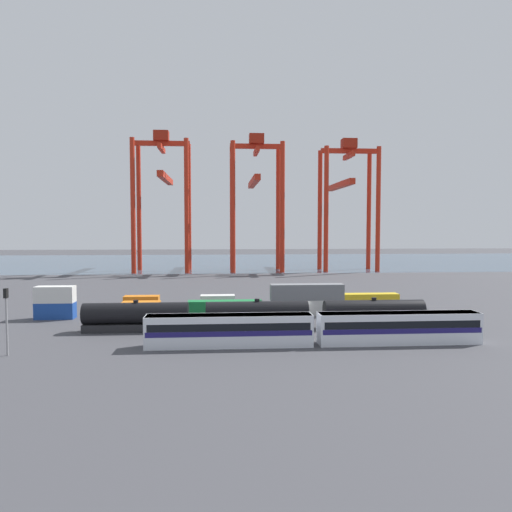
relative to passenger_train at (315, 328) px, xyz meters
The scene contains 18 objects.
ground_plane 59.20m from the passenger_train, 88.31° to the left, with size 420.00×420.00×0.00m, color #424247.
harbour_water 150.11m from the passenger_train, 89.33° to the left, with size 400.00×110.00×0.01m, color #384C60.
passenger_train is the anchor object (origin of this frame).
freight_tank_row 11.79m from the passenger_train, 123.29° to the left, with size 48.65×2.93×4.39m.
signal_mast 36.08m from the passenger_train, behind, with size 0.36×0.60×7.70m.
shipping_container_0 43.17m from the passenger_train, 151.66° to the left, with size 6.04×2.44×2.60m, color #1C4299.
shipping_container_1 43.20m from the passenger_train, 151.66° to the left, with size 6.04×2.44×2.60m, color silver.
shipping_container_2 31.92m from the passenger_train, 140.04° to the left, with size 6.04×2.44×2.60m, color orange.
shipping_container_3 23.24m from the passenger_train, 118.06° to the left, with size 12.10×2.44×2.60m, color #197538.
shipping_container_4 20.67m from the passenger_train, 82.74° to the left, with size 12.10×2.44×2.60m, color silver.
shipping_container_5 20.73m from the passenger_train, 82.74° to the left, with size 12.10×2.44×2.60m, color slate.
shipping_container_6 37.27m from the passenger_train, 133.05° to the left, with size 6.04×2.44×2.60m, color orange.
shipping_container_7 29.82m from the passenger_train, 114.04° to the left, with size 6.04×2.44×2.60m, color silver.
shipping_container_8 27.26m from the passenger_train, 87.61° to the left, with size 6.04×2.44×2.60m, color maroon.
shipping_container_9 30.82m from the passenger_train, 62.09° to the left, with size 12.10×2.44×2.60m, color gold.
gantry_crane_west 114.32m from the passenger_train, 105.90° to the left, with size 18.41×35.45×45.87m.
gantry_crane_central 110.33m from the passenger_train, 89.72° to the left, with size 17.51×36.87×45.28m.
gantry_crane_east 114.32m from the passenger_train, 73.57° to the left, with size 18.90×34.06×44.12m.
Camera 1 is at (-13.52, -79.14, 14.58)m, focal length 34.75 mm.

